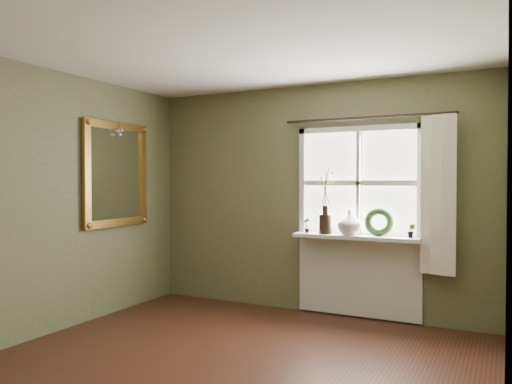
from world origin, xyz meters
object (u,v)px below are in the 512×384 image
at_px(cream_vase, 349,222).
at_px(gilt_mirror, 116,174).
at_px(dark_jug, 325,224).
at_px(wreath, 379,225).

bearing_deg(cream_vase, gilt_mirror, -159.43).
bearing_deg(dark_jug, gilt_mirror, -157.11).
height_order(wreath, gilt_mirror, gilt_mirror).
distance_m(cream_vase, wreath, 0.31).
xyz_separation_m(cream_vase, wreath, (0.31, 0.04, -0.02)).
height_order(dark_jug, cream_vase, cream_vase).
bearing_deg(gilt_mirror, wreath, 19.17).
height_order(dark_jug, gilt_mirror, gilt_mirror).
distance_m(dark_jug, cream_vase, 0.27).
xyz_separation_m(dark_jug, cream_vase, (0.27, 0.00, 0.03)).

